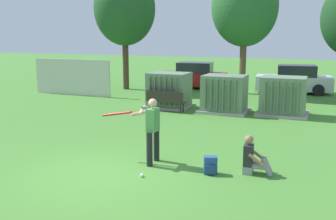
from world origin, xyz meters
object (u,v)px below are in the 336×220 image
(transformer_west, at_px, (169,91))
(batter, at_px, (151,127))
(parked_car_leftmost, at_px, (193,76))
(seated_spectator, at_px, (252,159))
(park_bench, at_px, (165,100))
(parked_car_left_of_center, at_px, (294,80))
(transformer_mid_west, at_px, (224,94))
(transformer_mid_east, at_px, (283,97))
(sports_ball, at_px, (142,175))
(backpack, at_px, (210,166))

(transformer_west, distance_m, batter, 8.11)
(parked_car_leftmost, bearing_deg, seated_spectator, -66.44)
(park_bench, bearing_deg, parked_car_left_of_center, 58.92)
(parked_car_leftmost, bearing_deg, transformer_mid_west, -61.90)
(transformer_mid_east, distance_m, sports_ball, 9.22)
(sports_ball, bearing_deg, transformer_west, 107.56)
(sports_ball, distance_m, seated_spectator, 2.73)
(transformer_west, relative_size, parked_car_left_of_center, 0.48)
(park_bench, xyz_separation_m, backpack, (4.01, -6.92, -0.32))
(sports_ball, bearing_deg, parked_car_leftmost, 103.85)
(batter, relative_size, parked_car_leftmost, 0.40)
(sports_ball, distance_m, parked_car_left_of_center, 15.87)
(seated_spectator, xyz_separation_m, parked_car_left_of_center, (-0.16, 14.45, 0.38))
(transformer_mid_west, distance_m, parked_car_leftmost, 7.91)
(transformer_west, relative_size, seated_spectator, 2.18)
(transformer_mid_west, height_order, backpack, transformer_mid_west)
(transformer_west, height_order, seated_spectator, transformer_west)
(backpack, relative_size, parked_car_left_of_center, 0.10)
(sports_ball, bearing_deg, parked_car_left_of_center, 81.85)
(transformer_west, xyz_separation_m, backpack, (4.23, -7.93, -0.57))
(batter, height_order, sports_ball, batter)
(transformer_mid_east, height_order, parked_car_left_of_center, same)
(transformer_mid_east, distance_m, park_bench, 5.01)
(transformer_west, relative_size, transformer_mid_west, 1.00)
(transformer_mid_west, xyz_separation_m, seated_spectator, (2.52, -7.34, -0.41))
(sports_ball, height_order, parked_car_leftmost, parked_car_leftmost)
(transformer_west, distance_m, seated_spectator, 9.12)
(parked_car_left_of_center, bearing_deg, transformer_mid_east, -89.34)
(transformer_west, height_order, transformer_mid_east, same)
(seated_spectator, relative_size, backpack, 2.19)
(backpack, bearing_deg, transformer_mid_west, 101.47)
(transformer_west, height_order, parked_car_left_of_center, same)
(transformer_mid_east, bearing_deg, batter, -108.06)
(parked_car_leftmost, bearing_deg, park_bench, -80.62)
(parked_car_leftmost, height_order, parked_car_left_of_center, same)
(batter, relative_size, sports_ball, 19.33)
(transformer_west, height_order, backpack, transformer_west)
(transformer_mid_west, distance_m, sports_ball, 8.62)
(seated_spectator, bearing_deg, transformer_mid_west, 108.94)
(batter, bearing_deg, backpack, -7.69)
(transformer_mid_east, height_order, backpack, transformer_mid_east)
(seated_spectator, bearing_deg, transformer_mid_east, 90.61)
(park_bench, relative_size, seated_spectator, 1.90)
(backpack, distance_m, parked_car_leftmost, 15.67)
(park_bench, height_order, backpack, park_bench)
(transformer_mid_east, bearing_deg, sports_ball, -104.67)
(transformer_mid_east, relative_size, batter, 1.21)
(seated_spectator, distance_m, parked_car_left_of_center, 14.45)
(sports_ball, xyz_separation_m, backpack, (1.46, 0.82, 0.17))
(transformer_west, bearing_deg, seated_spectator, -55.41)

